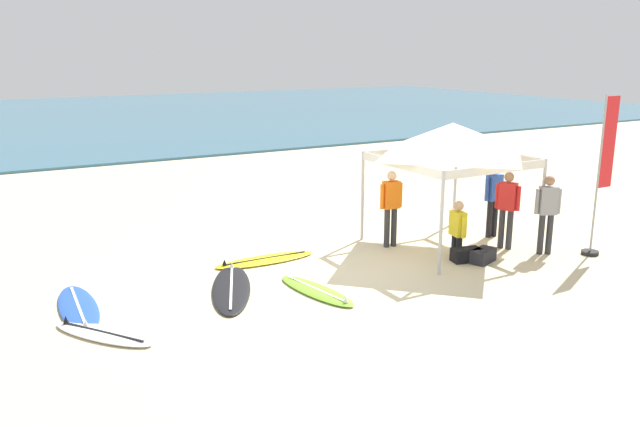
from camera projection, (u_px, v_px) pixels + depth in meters
name	position (u px, v px, depth m)	size (l,w,h in m)	color
ground_plane	(336.00, 275.00, 12.62)	(80.00, 80.00, 0.00)	beige
sea	(63.00, 119.00, 40.10)	(80.00, 36.00, 0.10)	#386B84
canopy_tent	(452.00, 140.00, 13.92)	(2.87, 2.87, 2.75)	#B7B7BC
surfboard_black	(231.00, 288.00, 11.85)	(1.63, 2.63, 0.19)	black
surfboard_white	(103.00, 334.00, 9.96)	(1.48, 1.83, 0.19)	white
surfboard_lime	(317.00, 291.00, 11.73)	(0.85, 2.03, 0.19)	#7AD12D
surfboard_blue	(78.00, 308.00, 10.96)	(0.72, 2.30, 0.19)	blue
surfboard_yellow	(265.00, 260.00, 13.44)	(2.19, 0.61, 0.19)	yellow
person_blue	(494.00, 196.00, 14.98)	(0.55, 0.24, 1.71)	black
person_red	(507.00, 205.00, 14.08)	(0.36, 0.50, 1.71)	#2D2D33
person_orange	(391.00, 203.00, 14.23)	(0.55, 0.25, 1.71)	#2D2D33
person_grey	(547.00, 209.00, 13.71)	(0.50, 0.36, 1.71)	#2D2D33
person_yellow	(458.00, 226.00, 13.66)	(0.28, 0.54, 1.20)	black
banner_flag	(601.00, 182.00, 13.57)	(0.60, 0.36, 3.40)	#99999E
gear_bag_near_tent	(483.00, 256.00, 13.37)	(0.60, 0.32, 0.28)	#232328
gear_bag_by_pole	(466.00, 255.00, 13.42)	(0.60, 0.32, 0.28)	black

